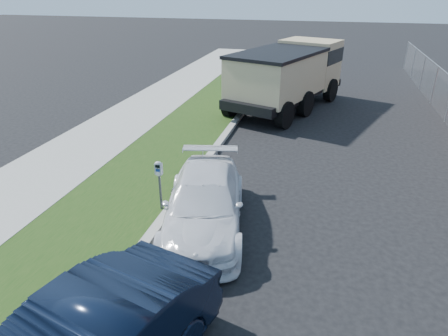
# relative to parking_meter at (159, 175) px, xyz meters

# --- Properties ---
(ground) EXTENTS (120.00, 120.00, 0.00)m
(ground) POSITION_rel_parking_meter_xyz_m (2.80, -0.03, -1.08)
(ground) COLOR black
(ground) RESTS_ON ground
(streetside) EXTENTS (6.12, 50.00, 0.15)m
(streetside) POSITION_rel_parking_meter_xyz_m (-2.77, 1.97, -1.01)
(streetside) COLOR gray
(streetside) RESTS_ON ground
(parking_meter) EXTENTS (0.18, 0.13, 1.32)m
(parking_meter) POSITION_rel_parking_meter_xyz_m (0.00, 0.00, 0.00)
(parking_meter) COLOR #3F4247
(parking_meter) RESTS_ON ground
(white_wagon) EXTENTS (2.71, 4.73, 1.29)m
(white_wagon) POSITION_rel_parking_meter_xyz_m (1.26, -0.26, -0.43)
(white_wagon) COLOR silver
(white_wagon) RESTS_ON ground
(dump_truck) EXTENTS (4.97, 7.71, 2.84)m
(dump_truck) POSITION_rel_parking_meter_xyz_m (2.05, 10.59, 0.52)
(dump_truck) COLOR black
(dump_truck) RESTS_ON ground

